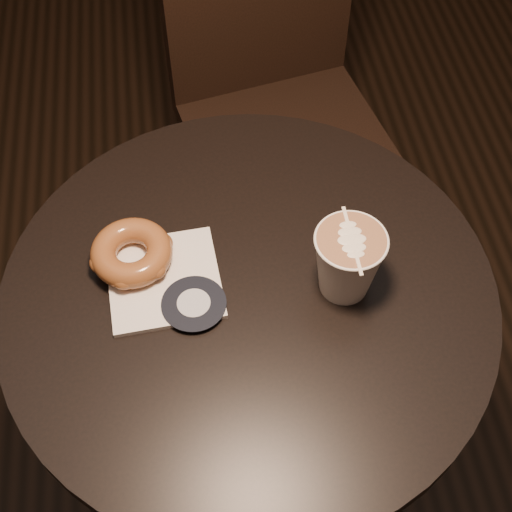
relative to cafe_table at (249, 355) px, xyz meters
name	(u,v)px	position (x,y,z in m)	size (l,w,h in m)	color
cafe_table	(249,355)	(0.00, 0.00, 0.00)	(0.70, 0.70, 0.75)	black
chair	(273,72)	(0.14, 0.65, 0.03)	(0.48, 0.48, 1.03)	black
pastry_bag	(164,280)	(-0.12, 0.03, 0.20)	(0.15, 0.15, 0.01)	white
doughnut	(132,253)	(-0.16, 0.07, 0.23)	(0.12, 0.12, 0.04)	brown
latte_cup	(347,263)	(0.13, -0.01, 0.25)	(0.10, 0.10, 0.11)	silver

